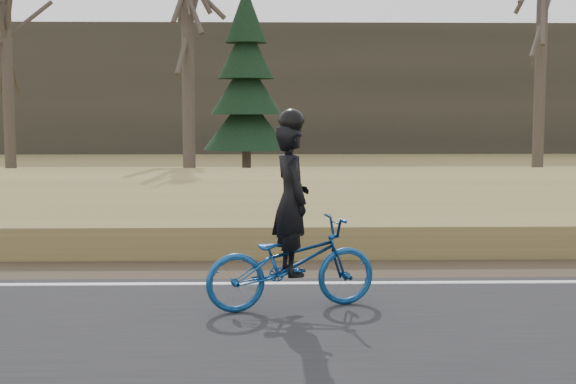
{
  "coord_description": "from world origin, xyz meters",
  "views": [
    {
      "loc": [
        -1.86,
        -8.93,
        2.08
      ],
      "look_at": [
        -1.64,
        0.5,
        1.1
      ],
      "focal_mm": 50.0,
      "sensor_mm": 36.0,
      "label": 1
    }
  ],
  "objects": [
    {
      "name": "ground",
      "position": [
        0.0,
        0.0,
        0.0
      ],
      "size": [
        120.0,
        120.0,
        0.0
      ],
      "primitive_type": "plane",
      "color": "olive",
      "rests_on": "ground"
    },
    {
      "name": "road",
      "position": [
        0.0,
        -2.5,
        0.03
      ],
      "size": [
        120.0,
        6.0,
        0.06
      ],
      "primitive_type": "cube",
      "color": "black",
      "rests_on": "ground"
    },
    {
      "name": "edge_line",
      "position": [
        0.0,
        0.2,
        0.07
      ],
      "size": [
        120.0,
        0.12,
        0.01
      ],
      "primitive_type": "cube",
      "color": "silver",
      "rests_on": "road"
    },
    {
      "name": "shoulder",
      "position": [
        0.0,
        1.2,
        0.02
      ],
      "size": [
        120.0,
        1.6,
        0.04
      ],
      "primitive_type": "cube",
      "color": "#473A2B",
      "rests_on": "ground"
    },
    {
      "name": "embankment",
      "position": [
        0.0,
        4.2,
        0.22
      ],
      "size": [
        120.0,
        5.0,
        0.44
      ],
      "primitive_type": "cube",
      "color": "olive",
      "rests_on": "ground"
    },
    {
      "name": "ballast",
      "position": [
        0.0,
        8.0,
        0.23
      ],
      "size": [
        120.0,
        3.0,
        0.45
      ],
      "primitive_type": "cube",
      "color": "slate",
      "rests_on": "ground"
    },
    {
      "name": "railroad",
      "position": [
        0.0,
        8.0,
        0.53
      ],
      "size": [
        120.0,
        2.4,
        0.29
      ],
      "color": "black",
      "rests_on": "ballast"
    },
    {
      "name": "treeline_backdrop",
      "position": [
        0.0,
        30.0,
        3.0
      ],
      "size": [
        120.0,
        4.0,
        6.0
      ],
      "primitive_type": "cube",
      "color": "#383328",
      "rests_on": "ground"
    },
    {
      "name": "cyclist",
      "position": [
        -1.64,
        -0.94,
        0.69
      ],
      "size": [
        1.87,
        1.07,
        2.02
      ],
      "rotation": [
        0.0,
        0.0,
        1.84
      ],
      "color": "navy",
      "rests_on": "road"
    },
    {
      "name": "bare_tree_left",
      "position": [
        -10.29,
        17.31,
        4.17
      ],
      "size": [
        0.36,
        0.36,
        8.34
      ],
      "primitive_type": "cylinder",
      "color": "#4E4439",
      "rests_on": "ground"
    },
    {
      "name": "bare_tree_near_left",
      "position": [
        -4.1,
        13.49,
        3.53
      ],
      "size": [
        0.36,
        0.36,
        7.06
      ],
      "primitive_type": "cylinder",
      "color": "#4E4439",
      "rests_on": "ground"
    },
    {
      "name": "bare_tree_center",
      "position": [
        6.79,
        16.65,
        4.71
      ],
      "size": [
        0.36,
        0.36,
        9.43
      ],
      "primitive_type": "cylinder",
      "color": "#4E4439",
      "rests_on": "ground"
    },
    {
      "name": "conifer",
      "position": [
        -2.55,
        15.29,
        2.71
      ],
      "size": [
        2.6,
        2.6,
        5.72
      ],
      "color": "#4E4439",
      "rests_on": "ground"
    }
  ]
}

